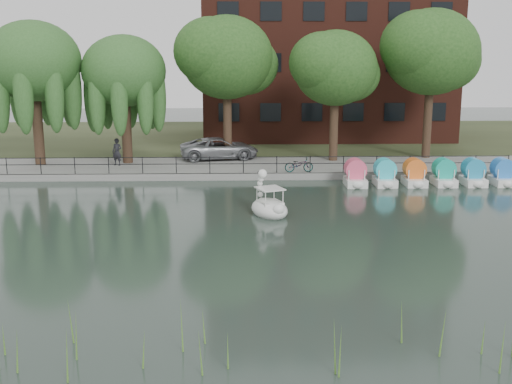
{
  "coord_description": "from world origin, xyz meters",
  "views": [
    {
      "loc": [
        -0.29,
        -24.41,
        7.7
      ],
      "look_at": [
        0.5,
        4.0,
        1.3
      ],
      "focal_mm": 45.0,
      "sensor_mm": 36.0,
      "label": 1
    }
  ],
  "objects_px": {
    "swan_boat": "(269,205)",
    "pedestrian": "(117,150)",
    "bicycle": "(299,164)",
    "minivan": "(219,147)"
  },
  "relations": [
    {
      "from": "bicycle",
      "to": "swan_boat",
      "type": "relative_size",
      "value": 0.61
    },
    {
      "from": "pedestrian",
      "to": "swan_boat",
      "type": "height_order",
      "value": "pedestrian"
    },
    {
      "from": "pedestrian",
      "to": "swan_boat",
      "type": "distance_m",
      "value": 14.38
    },
    {
      "from": "minivan",
      "to": "swan_boat",
      "type": "relative_size",
      "value": 2.13
    },
    {
      "from": "pedestrian",
      "to": "minivan",
      "type": "bearing_deg",
      "value": 37.14
    },
    {
      "from": "bicycle",
      "to": "pedestrian",
      "type": "distance_m",
      "value": 11.63
    },
    {
      "from": "bicycle",
      "to": "pedestrian",
      "type": "xyz_separation_m",
      "value": [
        -11.33,
        2.57,
        0.49
      ]
    },
    {
      "from": "minivan",
      "to": "pedestrian",
      "type": "distance_m",
      "value": 6.79
    },
    {
      "from": "pedestrian",
      "to": "bicycle",
      "type": "bearing_deg",
      "value": 5.61
    },
    {
      "from": "swan_boat",
      "to": "pedestrian",
      "type": "bearing_deg",
      "value": 107.73
    }
  ]
}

